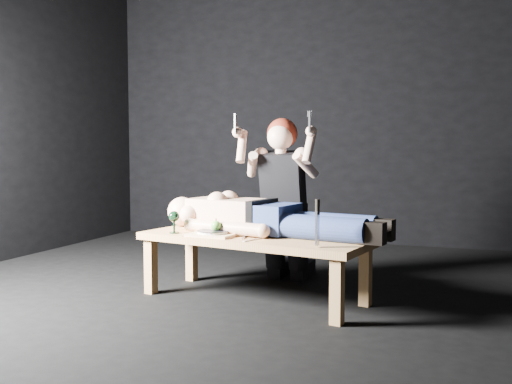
# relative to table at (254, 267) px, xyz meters

# --- Properties ---
(ground) EXTENTS (5.00, 5.00, 0.00)m
(ground) POSITION_rel_table_xyz_m (-0.21, 0.23, -0.23)
(ground) COLOR black
(ground) RESTS_ON ground
(back_wall) EXTENTS (5.00, 0.00, 5.00)m
(back_wall) POSITION_rel_table_xyz_m (-0.21, 2.73, 1.27)
(back_wall) COLOR black
(back_wall) RESTS_ON ground
(table) EXTENTS (1.70, 0.91, 0.45)m
(table) POSITION_rel_table_xyz_m (0.00, 0.00, 0.00)
(table) COLOR tan
(table) RESTS_ON ground
(lying_man) EXTENTS (1.85, 0.88, 0.29)m
(lying_man) POSITION_rel_table_xyz_m (0.08, 0.11, 0.37)
(lying_man) COLOR #E3B18D
(lying_man) RESTS_ON table
(kneeling_woman) EXTENTS (0.73, 0.81, 1.33)m
(kneeling_woman) POSITION_rel_table_xyz_m (0.04, 0.64, 0.44)
(kneeling_woman) COLOR black
(kneeling_woman) RESTS_ON ground
(serving_tray) EXTENTS (0.35, 0.27, 0.02)m
(serving_tray) POSITION_rel_table_xyz_m (-0.26, -0.11, 0.23)
(serving_tray) COLOR tan
(serving_tray) RESTS_ON table
(plate) EXTENTS (0.24, 0.24, 0.02)m
(plate) POSITION_rel_table_xyz_m (-0.26, -0.11, 0.25)
(plate) COLOR white
(plate) RESTS_ON serving_tray
(apple) EXTENTS (0.07, 0.07, 0.07)m
(apple) POSITION_rel_table_xyz_m (-0.24, -0.10, 0.30)
(apple) COLOR green
(apple) RESTS_ON plate
(goblet) EXTENTS (0.09, 0.09, 0.16)m
(goblet) POSITION_rel_table_xyz_m (-0.57, -0.09, 0.31)
(goblet) COLOR black
(goblet) RESTS_ON table
(fork_flat) EXTENTS (0.09, 0.16, 0.01)m
(fork_flat) POSITION_rel_table_xyz_m (-0.42, -0.12, 0.23)
(fork_flat) COLOR #B2B2B7
(fork_flat) RESTS_ON table
(knife_flat) EXTENTS (0.07, 0.17, 0.01)m
(knife_flat) POSITION_rel_table_xyz_m (0.06, -0.21, 0.23)
(knife_flat) COLOR #B2B2B7
(knife_flat) RESTS_ON table
(spoon_flat) EXTENTS (0.06, 0.17, 0.01)m
(spoon_flat) POSITION_rel_table_xyz_m (-0.03, -0.11, 0.23)
(spoon_flat) COLOR #B2B2B7
(spoon_flat) RESTS_ON table
(carving_knife) EXTENTS (0.05, 0.05, 0.29)m
(carving_knife) POSITION_rel_table_xyz_m (0.53, -0.33, 0.37)
(carving_knife) COLOR #B2B2B7
(carving_knife) RESTS_ON table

